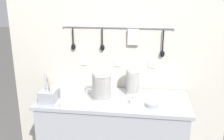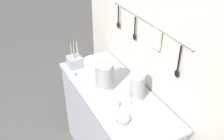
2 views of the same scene
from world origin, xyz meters
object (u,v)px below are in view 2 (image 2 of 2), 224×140
(steel_mixing_bowl, at_px, (123,119))
(cutlery_caddy, at_px, (75,61))
(cup_edge_far, at_px, (116,105))
(cup_edge_near, at_px, (111,73))
(cup_back_left, at_px, (73,74))
(cup_beside_plates, at_px, (131,82))
(bowl_stack_nested_right, at_px, (137,86))
(cup_front_left, at_px, (128,103))
(plate_stack, at_px, (95,65))
(cup_front_right, at_px, (97,59))
(bowl_stack_wide_centre, at_px, (105,75))

(steel_mixing_bowl, relative_size, cutlery_caddy, 0.38)
(cup_edge_far, xyz_separation_m, cup_edge_near, (-0.42, 0.18, 0.00))
(cutlery_caddy, distance_m, cup_back_left, 0.18)
(cup_back_left, relative_size, cup_beside_plates, 1.00)
(bowl_stack_nested_right, relative_size, cup_edge_near, 5.45)
(bowl_stack_nested_right, xyz_separation_m, cup_beside_plates, (-0.19, 0.07, -0.11))
(cup_edge_near, bearing_deg, cup_front_left, -10.96)
(plate_stack, xyz_separation_m, cup_front_left, (0.58, 0.02, -0.04))
(bowl_stack_nested_right, height_order, cutlery_caddy, cutlery_caddy)
(plate_stack, height_order, cup_edge_near, plate_stack)
(bowl_stack_nested_right, bearing_deg, cup_edge_far, -86.21)
(cup_front_right, bearing_deg, bowl_stack_nested_right, 2.60)
(bowl_stack_wide_centre, bearing_deg, cup_front_right, 163.17)
(steel_mixing_bowl, xyz_separation_m, cup_back_left, (-0.72, -0.12, 0.00))
(cup_back_left, bearing_deg, cup_edge_near, 66.12)
(bowl_stack_nested_right, xyz_separation_m, cup_edge_far, (0.01, -0.20, -0.11))
(cup_edge_near, height_order, cup_beside_plates, same)
(cutlery_caddy, relative_size, cup_beside_plates, 5.83)
(cup_front_left, bearing_deg, cutlery_caddy, -167.93)
(cup_front_left, height_order, cup_beside_plates, same)
(plate_stack, bearing_deg, cup_front_right, 147.46)
(cup_beside_plates, bearing_deg, steel_mixing_bowl, -39.04)
(cup_edge_far, height_order, cup_edge_near, same)
(cup_back_left, height_order, cup_front_left, same)
(bowl_stack_nested_right, distance_m, cup_front_right, 0.70)
(cup_front_right, relative_size, cup_back_left, 1.00)
(plate_stack, height_order, cup_front_right, plate_stack)
(bowl_stack_nested_right, bearing_deg, bowl_stack_wide_centre, -147.26)
(bowl_stack_wide_centre, distance_m, cup_front_right, 0.47)
(cup_front_left, bearing_deg, plate_stack, -178.24)
(bowl_stack_nested_right, bearing_deg, cup_back_left, -147.75)
(steel_mixing_bowl, xyz_separation_m, cutlery_caddy, (-0.87, -0.03, 0.04))
(bowl_stack_wide_centre, relative_size, cup_front_left, 5.73)
(plate_stack, bearing_deg, cup_edge_far, -7.52)
(cup_front_right, bearing_deg, plate_stack, -32.54)
(cup_edge_far, bearing_deg, cup_back_left, -165.22)
(steel_mixing_bowl, relative_size, cup_edge_far, 2.23)
(cup_back_left, bearing_deg, plate_stack, 89.60)
(cup_front_left, bearing_deg, cup_front_right, 174.17)
(bowl_stack_nested_right, bearing_deg, cup_front_left, -70.24)
(bowl_stack_nested_right, height_order, cup_front_right, bowl_stack_nested_right)
(cutlery_caddy, relative_size, cup_edge_near, 5.83)
(cup_back_left, xyz_separation_m, cup_beside_plates, (0.36, 0.41, 0.00))
(cup_edge_far, bearing_deg, steel_mixing_bowl, -11.41)
(bowl_stack_nested_right, relative_size, cup_back_left, 5.45)
(plate_stack, height_order, cup_beside_plates, plate_stack)
(cup_edge_far, bearing_deg, cup_front_left, 74.82)
(bowl_stack_wide_centre, bearing_deg, cup_front_left, 11.17)
(cup_front_left, xyz_separation_m, cup_beside_plates, (-0.23, 0.17, 0.00))
(cup_front_left, bearing_deg, bowl_stack_nested_right, 109.76)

